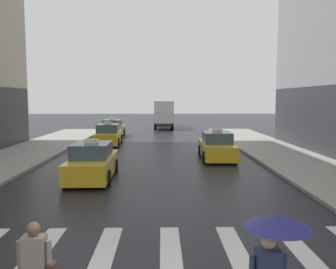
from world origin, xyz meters
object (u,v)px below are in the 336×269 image
taxi_fourth (113,129)px  taxi_second (217,147)px  taxi_third (108,135)px  box_truck (164,113)px  pedestrian_with_handbag (36,265)px  pedestrian_with_umbrella (274,243)px  taxi_lead (92,163)px

taxi_fourth → taxi_second: bearing=-57.7°
taxi_third → box_truck: size_ratio=0.61×
taxi_third → pedestrian_with_handbag: size_ratio=2.78×
taxi_fourth → box_truck: (4.92, 9.06, 1.13)m
box_truck → pedestrian_with_umbrella: (1.33, -37.41, -0.34)m
pedestrian_with_umbrella → pedestrian_with_handbag: size_ratio=1.18×
pedestrian_with_umbrella → taxi_lead: bearing=113.7°
taxi_lead → pedestrian_with_handbag: (1.10, -10.19, 0.21)m
taxi_lead → taxi_fourth: (-1.53, 17.60, 0.00)m
taxi_second → box_truck: box_truck is taller
taxi_second → pedestrian_with_handbag: (-5.31, -15.26, 0.21)m
pedestrian_with_handbag → taxi_third: bearing=95.6°
taxi_third → pedestrian_with_handbag: 22.10m
box_truck → taxi_second: bearing=-82.0°
taxi_second → pedestrian_with_handbag: size_ratio=2.77×
pedestrian_with_umbrella → taxi_third: bearing=104.4°
taxi_lead → taxi_second: size_ratio=1.00×
taxi_second → taxi_fourth: (-7.94, 12.53, 0.00)m
taxi_second → taxi_third: bearing=137.9°
taxi_second → pedestrian_with_umbrella: (-1.69, -15.81, 0.79)m
taxi_fourth → pedestrian_with_handbag: size_ratio=2.78×
taxi_fourth → taxi_third: bearing=-85.4°
taxi_second → box_truck: 21.84m
taxi_fourth → pedestrian_with_umbrella: (6.25, -28.35, 0.79)m
taxi_lead → taxi_fourth: bearing=95.0°
taxi_second → taxi_third: 10.06m
taxi_third → taxi_second: bearing=-42.1°
taxi_fourth → box_truck: bearing=61.5°
box_truck → pedestrian_with_handbag: bearing=-93.6°
taxi_fourth → pedestrian_with_handbag: (2.63, -27.79, 0.21)m
taxi_third → pedestrian_with_umbrella: bearing=-75.6°
taxi_lead → pedestrian_with_handbag: taxi_lead is taller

